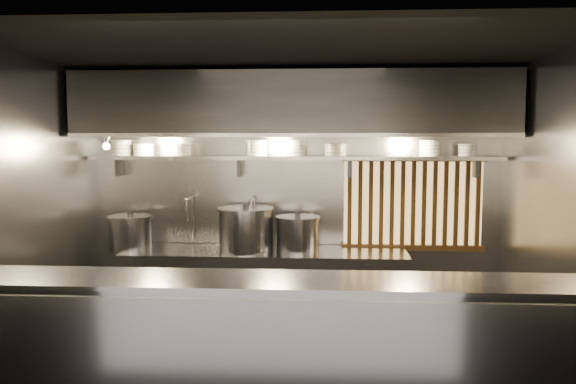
# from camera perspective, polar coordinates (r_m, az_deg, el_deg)

# --- Properties ---
(floor) EXTENTS (4.50, 4.50, 0.00)m
(floor) POSITION_cam_1_polar(r_m,az_deg,el_deg) (5.17, -0.17, -18.38)
(floor) COLOR black
(floor) RESTS_ON ground
(ceiling) EXTENTS (4.50, 4.50, 0.00)m
(ceiling) POSITION_cam_1_polar(r_m,az_deg,el_deg) (4.78, -0.18, 14.01)
(ceiling) COLOR black
(ceiling) RESTS_ON wall_back
(wall_back) EXTENTS (4.50, 0.00, 4.50)m
(wall_back) POSITION_cam_1_polar(r_m,az_deg,el_deg) (6.26, 0.69, -0.84)
(wall_back) COLOR gray
(wall_back) RESTS_ON floor
(wall_left) EXTENTS (0.00, 3.00, 3.00)m
(wall_left) POSITION_cam_1_polar(r_m,az_deg,el_deg) (5.41, -24.75, -2.37)
(wall_left) COLOR gray
(wall_left) RESTS_ON floor
(wall_right) EXTENTS (0.00, 3.00, 3.00)m
(wall_right) POSITION_cam_1_polar(r_m,az_deg,el_deg) (5.15, 25.69, -2.77)
(wall_right) COLOR gray
(wall_right) RESTS_ON floor
(serving_counter) EXTENTS (4.50, 0.56, 1.13)m
(serving_counter) POSITION_cam_1_polar(r_m,az_deg,el_deg) (4.07, -1.06, -16.55)
(serving_counter) COLOR #A0A0A6
(serving_counter) RESTS_ON floor
(cooking_bench) EXTENTS (3.00, 0.70, 0.90)m
(cooking_bench) POSITION_cam_1_polar(r_m,az_deg,el_deg) (6.10, -2.35, -10.11)
(cooking_bench) COLOR #A0A0A6
(cooking_bench) RESTS_ON floor
(bowl_shelf) EXTENTS (4.40, 0.34, 0.04)m
(bowl_shelf) POSITION_cam_1_polar(r_m,az_deg,el_deg) (6.05, 0.61, 3.49)
(bowl_shelf) COLOR #A0A0A6
(bowl_shelf) RESTS_ON wall_back
(exhaust_hood) EXTENTS (4.40, 0.81, 0.65)m
(exhaust_hood) POSITION_cam_1_polar(r_m,az_deg,el_deg) (5.83, 0.51, 8.76)
(exhaust_hood) COLOR #2D2D30
(exhaust_hood) RESTS_ON ceiling
(wood_screen) EXTENTS (1.56, 0.09, 1.04)m
(wood_screen) POSITION_cam_1_polar(r_m,az_deg,el_deg) (6.29, 12.58, -1.13)
(wood_screen) COLOR #FCCA71
(wood_screen) RESTS_ON wall_back
(faucet_left) EXTENTS (0.04, 0.30, 0.50)m
(faucet_left) POSITION_cam_1_polar(r_m,az_deg,el_deg) (6.30, -9.88, -1.74)
(faucet_left) COLOR silver
(faucet_left) RESTS_ON wall_back
(faucet_right) EXTENTS (0.04, 0.30, 0.50)m
(faucet_right) POSITION_cam_1_polar(r_m,az_deg,el_deg) (6.18, -3.55, -1.81)
(faucet_right) COLOR silver
(faucet_right) RESTS_ON wall_back
(heat_lamp) EXTENTS (0.25, 0.35, 0.20)m
(heat_lamp) POSITION_cam_1_polar(r_m,az_deg,el_deg) (5.98, -18.16, 4.99)
(heat_lamp) COLOR #A0A0A6
(heat_lamp) RESTS_ON exhaust_hood
(pendant_bulb) EXTENTS (0.09, 0.09, 0.19)m
(pendant_bulb) POSITION_cam_1_polar(r_m,az_deg,el_deg) (5.93, -0.42, 4.24)
(pendant_bulb) COLOR #2D2D30
(pendant_bulb) RESTS_ON exhaust_hood
(stock_pot_left) EXTENTS (0.49, 0.49, 0.40)m
(stock_pot_left) POSITION_cam_1_polar(r_m,az_deg,el_deg) (6.27, -15.71, -3.95)
(stock_pot_left) COLOR #A0A0A6
(stock_pot_left) RESTS_ON cooking_bench
(stock_pot_mid) EXTENTS (0.52, 0.52, 0.41)m
(stock_pot_mid) POSITION_cam_1_polar(r_m,az_deg,el_deg) (5.93, 0.99, -4.25)
(stock_pot_mid) COLOR #A0A0A6
(stock_pot_mid) RESTS_ON cooking_bench
(stock_pot_right) EXTENTS (0.74, 0.74, 0.50)m
(stock_pot_right) POSITION_cam_1_polar(r_m,az_deg,el_deg) (5.95, -4.29, -3.79)
(stock_pot_right) COLOR #A0A0A6
(stock_pot_right) RESTS_ON cooking_bench
(bowl_stack_0) EXTENTS (0.24, 0.24, 0.17)m
(bowl_stack_0) POSITION_cam_1_polar(r_m,az_deg,el_deg) (6.43, -16.62, 4.32)
(bowl_stack_0) COLOR silver
(bowl_stack_0) RESTS_ON bowl_shelf
(bowl_stack_1) EXTENTS (0.24, 0.24, 0.13)m
(bowl_stack_1) POSITION_cam_1_polar(r_m,az_deg,el_deg) (6.34, -14.45, 4.19)
(bowl_stack_1) COLOR silver
(bowl_stack_1) RESTS_ON bowl_shelf
(bowl_stack_2) EXTENTS (0.22, 0.22, 0.13)m
(bowl_stack_2) POSITION_cam_1_polar(r_m,az_deg,el_deg) (6.23, -10.75, 4.24)
(bowl_stack_2) COLOR silver
(bowl_stack_2) RESTS_ON bowl_shelf
(bowl_stack_3) EXTENTS (0.24, 0.24, 0.17)m
(bowl_stack_3) POSITION_cam_1_polar(r_m,az_deg,el_deg) (6.08, -3.20, 4.48)
(bowl_stack_3) COLOR silver
(bowl_stack_3) RESTS_ON bowl_shelf
(bowl_stack_4) EXTENTS (0.22, 0.22, 0.17)m
(bowl_stack_4) POSITION_cam_1_polar(r_m,az_deg,el_deg) (6.04, 0.90, 4.48)
(bowl_stack_4) COLOR silver
(bowl_stack_4) RESTS_ON bowl_shelf
(bowl_stack_5) EXTENTS (0.25, 0.25, 0.13)m
(bowl_stack_5) POSITION_cam_1_polar(r_m,az_deg,el_deg) (6.04, 4.84, 4.28)
(bowl_stack_5) COLOR silver
(bowl_stack_5) RESTS_ON bowl_shelf
(bowl_stack_6) EXTENTS (0.23, 0.23, 0.17)m
(bowl_stack_6) POSITION_cam_1_polar(r_m,az_deg,el_deg) (6.14, 14.17, 4.33)
(bowl_stack_6) COLOR silver
(bowl_stack_6) RESTS_ON bowl_shelf
(bowl_stack_7) EXTENTS (0.20, 0.20, 0.13)m
(bowl_stack_7) POSITION_cam_1_polar(r_m,az_deg,el_deg) (6.23, 17.75, 4.08)
(bowl_stack_7) COLOR silver
(bowl_stack_7) RESTS_ON bowl_shelf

